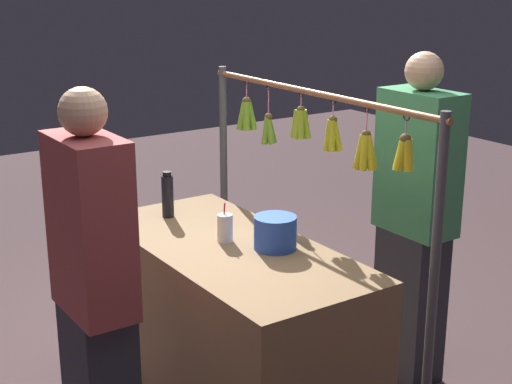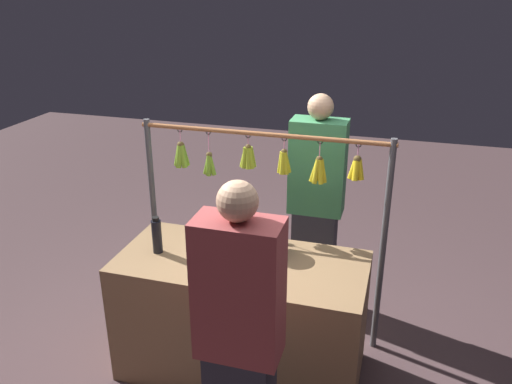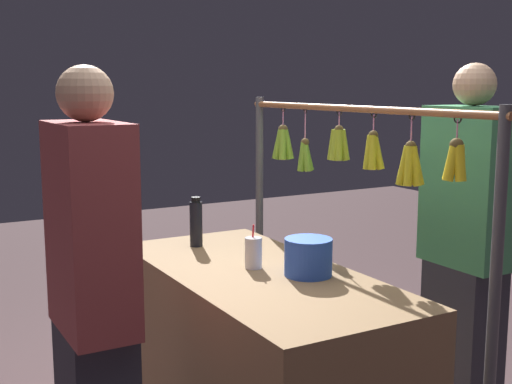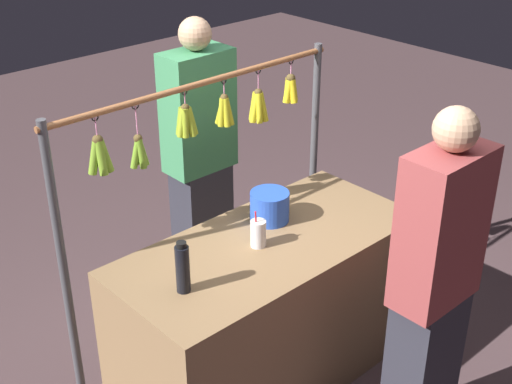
{
  "view_description": "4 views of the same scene",
  "coord_description": "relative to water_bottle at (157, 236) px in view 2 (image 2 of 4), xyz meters",
  "views": [
    {
      "loc": [
        -2.93,
        1.84,
        2.15
      ],
      "look_at": [
        -0.22,
        0.0,
        1.18
      ],
      "focal_mm": 53.29,
      "sensor_mm": 36.0,
      "label": 1
    },
    {
      "loc": [
        -0.91,
        2.78,
        2.54
      ],
      "look_at": [
        -0.1,
        0.0,
        1.34
      ],
      "focal_mm": 36.72,
      "sensor_mm": 36.0,
      "label": 2
    },
    {
      "loc": [
        -2.46,
        1.41,
        1.66
      ],
      "look_at": [
        0.03,
        0.0,
        1.2
      ],
      "focal_mm": 46.93,
      "sensor_mm": 36.0,
      "label": 3
    },
    {
      "loc": [
        2.06,
        2.15,
        2.69
      ],
      "look_at": [
        0.08,
        0.0,
        1.16
      ],
      "focal_mm": 49.22,
      "sensor_mm": 36.0,
      "label": 4
    }
  ],
  "objects": [
    {
      "name": "ground_plane",
      "position": [
        -0.56,
        -0.05,
        -0.97
      ],
      "size": [
        12.0,
        12.0,
        0.0
      ],
      "primitive_type": "plane",
      "color": "#513B3E"
    },
    {
      "name": "display_rack",
      "position": [
        -0.56,
        -0.54,
        0.17
      ],
      "size": [
        1.78,
        0.12,
        1.59
      ],
      "color": "#4C4C51",
      "rests_on": "ground"
    },
    {
      "name": "water_bottle",
      "position": [
        0.0,
        0.0,
        0.0
      ],
      "size": [
        0.06,
        0.06,
        0.25
      ],
      "color": "black",
      "rests_on": "market_counter"
    },
    {
      "name": "vendor_person",
      "position": [
        -0.87,
        -0.98,
        -0.1
      ],
      "size": [
        0.42,
        0.23,
        1.76
      ],
      "color": "#2D2D38",
      "rests_on": "ground"
    },
    {
      "name": "customer_person",
      "position": [
        -0.81,
        0.76,
        -0.12
      ],
      "size": [
        0.41,
        0.22,
        1.73
      ],
      "color": "#2D2D38",
      "rests_on": "ground"
    },
    {
      "name": "drink_cup",
      "position": [
        -0.5,
        -0.05,
        -0.05
      ],
      "size": [
        0.08,
        0.08,
        0.19
      ],
      "color": "silver",
      "rests_on": "market_counter"
    },
    {
      "name": "market_counter",
      "position": [
        -0.56,
        -0.05,
        -0.55
      ],
      "size": [
        1.6,
        0.74,
        0.85
      ],
      "primitive_type": "cube",
      "color": "olive",
      "rests_on": "ground"
    },
    {
      "name": "blue_bucket",
      "position": [
        -0.72,
        -0.2,
        -0.04
      ],
      "size": [
        0.21,
        0.21,
        0.16
      ],
      "primitive_type": "cylinder",
      "color": "blue",
      "rests_on": "market_counter"
    }
  ]
}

